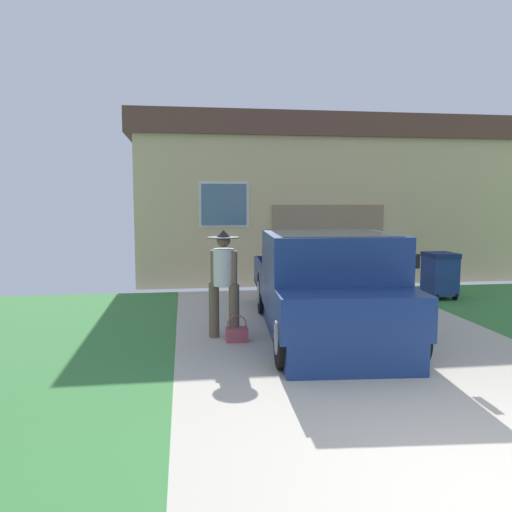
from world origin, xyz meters
The scene contains 5 objects.
pickup_truck centered at (-0.23, 4.71, 0.75)m, with size 2.29×5.21×1.67m.
person_with_hat centered at (-1.85, 4.77, 0.95)m, with size 0.51×0.51×1.70m.
handbag centered at (-1.67, 4.57, 0.12)m, with size 0.34×0.20×0.41m.
house_with_garage centered at (1.51, 12.17, 2.20)m, with size 10.70×5.65×4.36m.
wheeled_trash_bin centered at (3.15, 7.41, 0.55)m, with size 0.60×0.72×1.02m.
Camera 1 is at (-2.45, -2.99, 2.13)m, focal length 35.54 mm.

